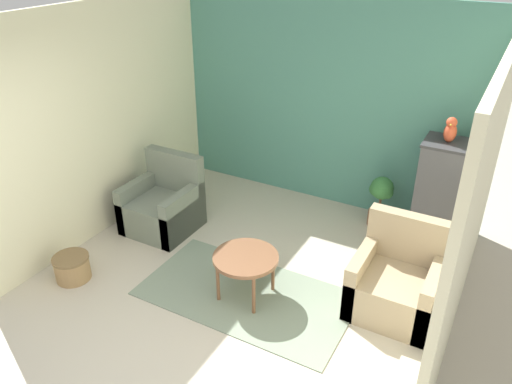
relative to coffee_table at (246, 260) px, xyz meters
The scene contains 12 objects.
ground_plane 1.44m from the coffee_table, 96.34° to the right, with size 20.00×20.00×0.00m, color beige.
wall_back_accent 2.53m from the coffee_table, 93.66° to the left, with size 4.20×0.06×2.69m.
wall_left 2.45m from the coffee_table, 167.67° to the left, with size 0.06×3.69×2.69m.
wall_right 2.18m from the coffee_table, 14.20° to the left, with size 0.06×3.69×2.69m.
area_rug 0.43m from the coffee_table, 97.13° to the left, with size 2.15×1.16×0.01m.
coffee_table is the anchor object (origin of this frame).
armchair_left 1.70m from the coffee_table, 157.13° to the left, with size 0.80×0.78×0.93m.
armchair_right 1.48m from the coffee_table, 21.53° to the left, with size 0.80×0.78×0.93m.
birdcage 2.41m from the coffee_table, 53.18° to the left, with size 0.60×0.60×1.30m.
parrot 2.60m from the coffee_table, 53.22° to the left, with size 0.13×0.24×0.29m.
potted_plant 2.16m from the coffee_table, 69.01° to the left, with size 0.31×0.29×0.67m.
wicker_basket 1.91m from the coffee_table, 159.67° to the right, with size 0.38×0.38×0.27m.
Camera 1 is at (2.20, -2.13, 3.36)m, focal length 35.00 mm.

